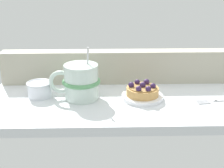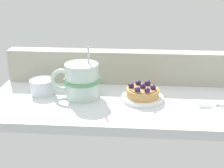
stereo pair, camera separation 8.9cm
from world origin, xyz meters
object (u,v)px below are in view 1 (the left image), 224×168
object	(u,v)px
dessert_plate	(142,97)
sugar_bowl	(39,89)
raspberry_tart	(143,91)
coffee_mug	(80,82)

from	to	relation	value
dessert_plate	sugar_bowl	distance (cm)	29.31
dessert_plate	raspberry_tart	xyz separation A→B (cm)	(-0.01, 0.01, 2.09)
dessert_plate	coffee_mug	bearing A→B (deg)	175.89
raspberry_tart	sugar_bowl	xyz separation A→B (cm)	(-29.11, 2.83, -0.31)
raspberry_tart	sugar_bowl	world-z (taller)	raspberry_tart
sugar_bowl	dessert_plate	bearing A→B (deg)	-5.58
dessert_plate	sugar_bowl	size ratio (longest dim) A/B	1.61
raspberry_tart	coffee_mug	bearing A→B (deg)	175.92
coffee_mug	sugar_bowl	world-z (taller)	coffee_mug
raspberry_tart	coffee_mug	xyz separation A→B (cm)	(-17.31, 1.24, 2.34)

